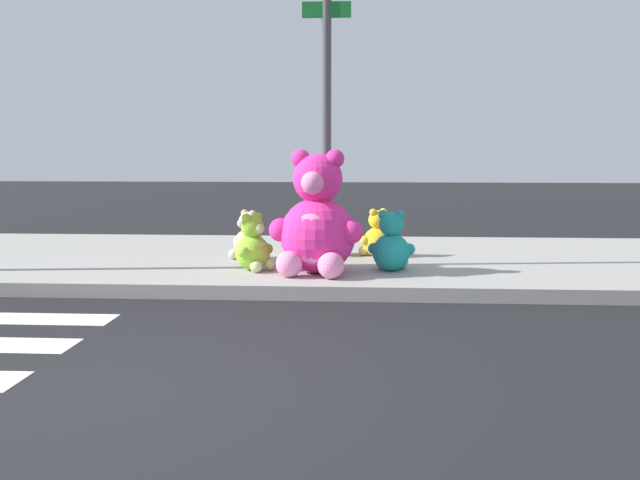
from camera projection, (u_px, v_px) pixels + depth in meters
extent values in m
plane|color=black|center=(124.00, 397.00, 4.65)|extent=(60.00, 60.00, 0.00)
cube|color=#9E9B93|center=(253.00, 261.00, 9.79)|extent=(28.00, 4.40, 0.15)
cylinder|color=#4C4C51|center=(327.00, 129.00, 8.73)|extent=(0.11, 0.11, 3.20)
cube|color=#19722D|center=(327.00, 10.00, 8.55)|extent=(0.56, 0.03, 0.18)
sphere|color=#F22D93|center=(318.00, 235.00, 8.33)|extent=(0.84, 0.84, 0.84)
ellipsoid|color=pink|center=(311.00, 239.00, 8.04)|extent=(0.49, 0.26, 0.55)
sphere|color=#F22D93|center=(318.00, 179.00, 8.26)|extent=(0.55, 0.55, 0.55)
sphere|color=pink|center=(313.00, 183.00, 8.04)|extent=(0.25, 0.25, 0.25)
sphere|color=#F22D93|center=(335.00, 159.00, 8.19)|extent=(0.21, 0.21, 0.21)
sphere|color=#F22D93|center=(351.00, 232.00, 8.13)|extent=(0.26, 0.26, 0.26)
sphere|color=pink|center=(331.00, 266.00, 7.97)|extent=(0.29, 0.29, 0.29)
sphere|color=#F22D93|center=(301.00, 159.00, 8.28)|extent=(0.21, 0.21, 0.21)
sphere|color=#F22D93|center=(281.00, 230.00, 8.32)|extent=(0.26, 0.26, 0.26)
sphere|color=pink|center=(289.00, 264.00, 8.08)|extent=(0.29, 0.29, 0.29)
sphere|color=teal|center=(391.00, 252.00, 8.49)|extent=(0.43, 0.43, 0.43)
ellipsoid|color=#7BBFBC|center=(392.00, 251.00, 8.64)|extent=(0.24, 0.11, 0.28)
sphere|color=teal|center=(392.00, 224.00, 8.45)|extent=(0.28, 0.28, 0.28)
sphere|color=#7BBFBC|center=(392.00, 225.00, 8.57)|extent=(0.13, 0.13, 0.13)
sphere|color=teal|center=(383.00, 214.00, 8.45)|extent=(0.11, 0.11, 0.11)
sphere|color=teal|center=(374.00, 249.00, 8.57)|extent=(0.13, 0.13, 0.13)
sphere|color=#7BBFBC|center=(382.00, 262.00, 8.70)|extent=(0.15, 0.15, 0.15)
sphere|color=teal|center=(400.00, 215.00, 8.43)|extent=(0.11, 0.11, 0.11)
sphere|color=teal|center=(409.00, 249.00, 8.51)|extent=(0.13, 0.13, 0.13)
sphere|color=#7BBFBC|center=(402.00, 262.00, 8.67)|extent=(0.15, 0.15, 0.15)
sphere|color=yellow|center=(378.00, 242.00, 9.64)|extent=(0.38, 0.38, 0.38)
ellipsoid|color=#F0DB80|center=(371.00, 241.00, 9.75)|extent=(0.21, 0.20, 0.25)
sphere|color=yellow|center=(378.00, 220.00, 9.61)|extent=(0.25, 0.25, 0.25)
sphere|color=#F0DB80|center=(373.00, 220.00, 9.69)|extent=(0.11, 0.11, 0.11)
sphere|color=yellow|center=(373.00, 212.00, 9.54)|extent=(0.09, 0.09, 0.09)
sphere|color=yellow|center=(365.00, 240.00, 9.57)|extent=(0.12, 0.12, 0.12)
sphere|color=#F0DB80|center=(364.00, 251.00, 9.72)|extent=(0.13, 0.13, 0.13)
sphere|color=yellow|center=(383.00, 212.00, 9.65)|extent=(0.09, 0.09, 0.09)
sphere|color=yellow|center=(386.00, 238.00, 9.78)|extent=(0.12, 0.12, 0.12)
sphere|color=#F0DB80|center=(376.00, 249.00, 9.84)|extent=(0.13, 0.13, 0.13)
sphere|color=white|center=(302.00, 243.00, 9.80)|extent=(0.30, 0.30, 0.30)
ellipsoid|color=white|center=(296.00, 244.00, 9.72)|extent=(0.17, 0.16, 0.20)
sphere|color=white|center=(302.00, 226.00, 9.77)|extent=(0.20, 0.20, 0.20)
sphere|color=white|center=(297.00, 228.00, 9.71)|extent=(0.09, 0.09, 0.09)
sphere|color=white|center=(306.00, 221.00, 9.71)|extent=(0.08, 0.08, 0.08)
sphere|color=white|center=(308.00, 243.00, 9.67)|extent=(0.09, 0.09, 0.09)
sphere|color=white|center=(299.00, 252.00, 9.66)|extent=(0.10, 0.10, 0.10)
sphere|color=white|center=(298.00, 220.00, 9.81)|extent=(0.08, 0.08, 0.08)
sphere|color=white|center=(293.00, 241.00, 9.87)|extent=(0.09, 0.09, 0.09)
sphere|color=white|center=(291.00, 251.00, 9.78)|extent=(0.10, 0.10, 0.10)
sphere|color=#8CD133|center=(253.00, 253.00, 8.55)|extent=(0.40, 0.40, 0.40)
ellipsoid|color=#B8DE87|center=(262.00, 254.00, 8.45)|extent=(0.20, 0.23, 0.26)
sphere|color=#8CD133|center=(252.00, 227.00, 8.51)|extent=(0.26, 0.26, 0.26)
sphere|color=#B8DE87|center=(259.00, 229.00, 8.44)|extent=(0.12, 0.12, 0.12)
sphere|color=#8CD133|center=(258.00, 217.00, 8.57)|extent=(0.10, 0.10, 0.10)
sphere|color=#8CD133|center=(268.00, 249.00, 8.65)|extent=(0.13, 0.13, 0.13)
sphere|color=#B8DE87|center=(270.00, 264.00, 8.54)|extent=(0.14, 0.14, 0.14)
sphere|color=#8CD133|center=(246.00, 218.00, 8.43)|extent=(0.10, 0.10, 0.10)
sphere|color=#8CD133|center=(243.00, 252.00, 8.37)|extent=(0.13, 0.13, 0.13)
sphere|color=#B8DE87|center=(256.00, 267.00, 8.37)|extent=(0.14, 0.14, 0.14)
sphere|color=olive|center=(340.00, 243.00, 9.75)|extent=(0.32, 0.32, 0.32)
ellipsoid|color=tan|center=(332.00, 243.00, 9.76)|extent=(0.07, 0.17, 0.21)
sphere|color=olive|center=(340.00, 225.00, 9.72)|extent=(0.21, 0.21, 0.21)
sphere|color=tan|center=(334.00, 226.00, 9.73)|extent=(0.09, 0.09, 0.09)
sphere|color=olive|center=(340.00, 219.00, 9.64)|extent=(0.08, 0.08, 0.08)
sphere|color=olive|center=(337.00, 243.00, 9.60)|extent=(0.10, 0.10, 0.10)
sphere|color=tan|center=(330.00, 252.00, 9.68)|extent=(0.11, 0.11, 0.11)
sphere|color=olive|center=(341.00, 218.00, 9.78)|extent=(0.08, 0.08, 0.08)
sphere|color=olive|center=(338.00, 240.00, 9.90)|extent=(0.10, 0.10, 0.10)
sphere|color=tan|center=(330.00, 250.00, 9.86)|extent=(0.11, 0.11, 0.11)
sphere|color=tan|center=(249.00, 244.00, 9.40)|extent=(0.38, 0.38, 0.38)
ellipsoid|color=beige|center=(240.00, 245.00, 9.31)|extent=(0.21, 0.21, 0.25)
sphere|color=tan|center=(249.00, 222.00, 9.36)|extent=(0.25, 0.25, 0.25)
sphere|color=beige|center=(242.00, 223.00, 9.30)|extent=(0.11, 0.11, 0.11)
sphere|color=tan|center=(253.00, 214.00, 9.29)|extent=(0.09, 0.09, 0.09)
sphere|color=tan|center=(254.00, 244.00, 9.23)|extent=(0.12, 0.12, 0.12)
sphere|color=beige|center=(243.00, 256.00, 9.23)|extent=(0.13, 0.13, 0.13)
sphere|color=tan|center=(245.00, 213.00, 9.42)|extent=(0.09, 0.09, 0.09)
sphere|color=tan|center=(238.00, 241.00, 9.50)|extent=(0.12, 0.12, 0.12)
sphere|color=beige|center=(234.00, 254.00, 9.39)|extent=(0.13, 0.13, 0.13)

